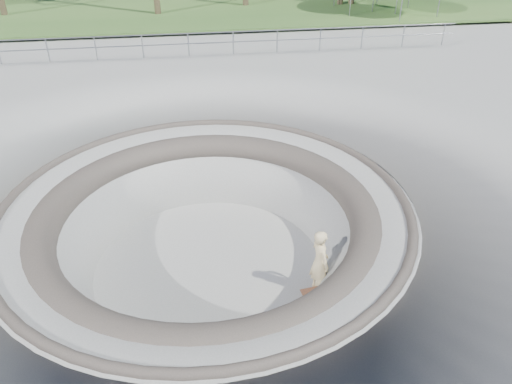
% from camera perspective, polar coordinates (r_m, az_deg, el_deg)
% --- Properties ---
extents(ground, '(180.00, 180.00, 0.00)m').
position_cam_1_polar(ground, '(12.45, -5.80, -1.52)').
color(ground, '#A1A09B').
rests_on(ground, ground).
extents(skate_bowl, '(14.00, 14.00, 4.10)m').
position_cam_1_polar(skate_bowl, '(13.54, -5.38, -7.99)').
color(skate_bowl, '#A1A09B').
rests_on(skate_bowl, ground).
extents(distant_hills, '(103.20, 45.00, 28.60)m').
position_cam_1_polar(distant_hills, '(69.09, -5.15, 20.31)').
color(distant_hills, brown).
rests_on(distant_hills, ground).
extents(safety_railing, '(25.00, 0.06, 1.03)m').
position_cam_1_polar(safety_railing, '(23.23, -7.73, 16.37)').
color(safety_railing, gray).
rests_on(safety_railing, ground).
extents(skateboard, '(0.87, 0.34, 0.09)m').
position_cam_1_polar(skateboard, '(12.78, 7.01, -11.05)').
color(skateboard, brown).
rests_on(skateboard, ground).
extents(skater, '(0.57, 0.73, 1.79)m').
position_cam_1_polar(skater, '(12.18, 7.29, -7.91)').
color(skater, beige).
rests_on(skater, skateboard).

